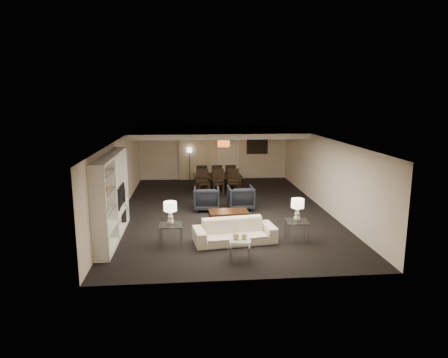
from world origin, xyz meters
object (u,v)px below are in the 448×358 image
Objects in this scene: chair_fm at (216,176)px; dining_table at (217,183)px; sofa at (235,231)px; chair_fr at (230,176)px; vase_blue at (105,208)px; coffee_table at (229,218)px; television at (117,196)px; floor_speaker at (123,207)px; vase_amber at (106,186)px; side_table_left at (171,235)px; armchair_right at (241,198)px; table_lamp_left at (170,213)px; armchair_left at (206,199)px; floor_lamp at (190,164)px; pendant_light at (224,144)px; chair_fl at (202,176)px; side_table_right at (297,231)px; marble_table at (240,249)px; chair_nm at (219,182)px; chair_nl at (204,183)px; table_lamp_right at (297,210)px; chair_nr at (233,182)px.

dining_table is at bearing 84.11° from chair_fm.
sofa is 2.11× the size of chair_fr.
vase_blue reaches higher than chair_fr.
television is at bearing -174.33° from coffee_table.
television is 0.67m from floor_speaker.
vase_amber is at bearing 178.66° from television.
side_table_left is at bearing 70.12° from chair_fr.
armchair_right is 1.44× the size of table_lamp_left.
sofa is 2.45× the size of armchair_left.
floor_lamp is (2.13, 7.16, -0.28)m from television.
pendant_light is 0.24× the size of sofa.
vase_blue is 7.60m from chair_fl.
armchair_right is 1.49× the size of side_table_left.
pendant_light is 0.87× the size of side_table_right.
marble_table is 4.30m from floor_speaker.
table_lamp_left reaches higher than chair_nm.
floor_speaker is (0.11, 1.76, -1.05)m from vase_amber.
coffee_table is at bearing -91.86° from dining_table.
vase_amber is at bearing -179.71° from table_lamp_left.
chair_fr is at bearing 71.26° from side_table_left.
chair_nm is (1.69, 5.43, -0.35)m from table_lamp_left.
pendant_light is at bearing -1.60° from chair_fr.
pendant_light is at bearing -33.24° from television.
chair_nl is (-1.21, 2.13, 0.11)m from armchair_right.
chair_fr is at bearing 77.37° from sofa.
coffee_table is at bearing 82.36° from chair_fr.
television is at bearing -106.53° from floor_lamp.
armchair_left is 3.48m from side_table_left.
chair_nl is (1.09, 5.43, 0.24)m from side_table_left.
vase_amber is at bearing -90.70° from floor_speaker.
sofa is 1.79m from table_lamp_left.
side_table_left is 0.58× the size of chair_fr.
table_lamp_right is at bearing -71.54° from chair_nm.
table_lamp_right is at bearing 0.09° from vase_amber.
floor_lamp is at bearing -73.50° from armchair_right.
pendant_light is 6.93m from sofa.
side_table_right is at bearing -72.94° from chair_nr.
coffee_table is 2.00× the size of side_table_left.
floor_speaker is 6.99m from floor_lamp.
sofa is at bearing -90.35° from chair_nl.
chair_nr reaches higher than armchair_right.
pendant_light reaches higher than sofa.
chair_fm is at bearing 120.24° from chair_nr.
side_table_right is 6.83m from chair_fr.
table_lamp_right is at bearing 0.00° from table_lamp_left.
sofa is 3.42m from vase_blue.
marble_table is at bearing -32.91° from table_lamp_left.
chair_nl is at bearing 96.42° from chair_fl.
television is at bearing 165.62° from table_lamp_right.
sofa reaches higher than side_table_right.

